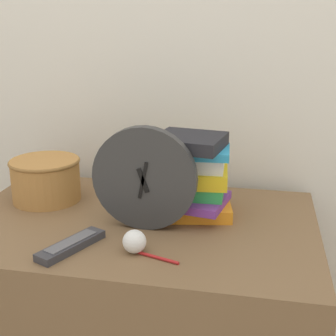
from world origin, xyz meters
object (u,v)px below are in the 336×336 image
(basket, at_px, (46,178))
(pen, at_px, (156,257))
(crumpled_paper_ball, at_px, (134,241))
(desk_clock, at_px, (144,179))
(book_stack, at_px, (189,176))
(tv_remote, at_px, (71,245))

(basket, height_order, pen, basket)
(basket, xyz_separation_m, crumpled_paper_ball, (0.37, -0.29, -0.04))
(desk_clock, relative_size, pen, 2.37)
(pen, bearing_deg, basket, 144.03)
(crumpled_paper_ball, bearing_deg, desk_clock, 94.03)
(crumpled_paper_ball, relative_size, pen, 0.49)
(basket, height_order, crumpled_paper_ball, basket)
(book_stack, xyz_separation_m, basket, (-0.46, 0.02, -0.04))
(tv_remote, distance_m, crumpled_paper_ball, 0.16)
(basket, relative_size, pen, 1.82)
(basket, bearing_deg, crumpled_paper_ball, -38.09)
(desk_clock, relative_size, crumpled_paper_ball, 4.88)
(basket, bearing_deg, tv_remote, -55.54)
(pen, bearing_deg, desk_clock, 112.56)
(tv_remote, xyz_separation_m, crumpled_paper_ball, (0.16, 0.02, 0.02))
(desk_clock, distance_m, book_stack, 0.16)
(book_stack, bearing_deg, pen, -96.63)
(tv_remote, bearing_deg, book_stack, 48.41)
(book_stack, height_order, crumpled_paper_ball, book_stack)
(tv_remote, height_order, pen, tv_remote)
(tv_remote, bearing_deg, basket, 124.46)
(crumpled_paper_ball, bearing_deg, tv_remote, -174.52)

